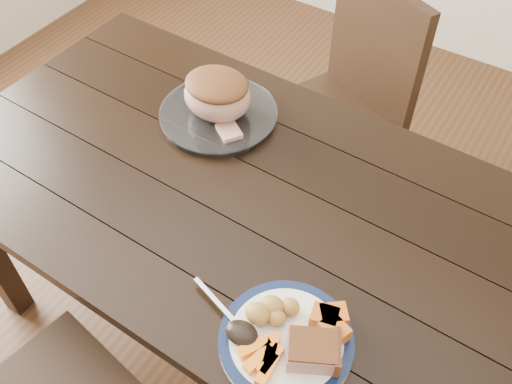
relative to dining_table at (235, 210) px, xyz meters
The scene contains 15 objects.
ground 0.66m from the dining_table, ahead, with size 4.00×4.00×0.00m, color #472B16.
dining_table is the anchor object (origin of this frame).
chair_far 0.74m from the dining_table, 91.93° to the left, with size 0.56×0.57×0.93m.
dinner_plate 0.46m from the dining_table, 41.87° to the right, with size 0.28×0.28×0.02m, color white.
plate_rim 0.46m from the dining_table, 41.87° to the right, with size 0.28×0.28×0.02m, color #0A1636.
serving_platter 0.29m from the dining_table, 133.36° to the left, with size 0.33×0.33×0.02m, color white.
pork_slice 0.51m from the dining_table, 37.53° to the right, with size 0.10×0.08×0.04m, color #A67266.
roasted_potatoes 0.41m from the dining_table, 44.25° to the right, with size 0.09×0.10×0.05m.
carrot_batons 0.50m from the dining_table, 48.56° to the right, with size 0.09×0.11×0.02m.
pumpkin_wedges 0.47m from the dining_table, 29.85° to the right, with size 0.10×0.09×0.04m.
dark_mushroom 0.45m from the dining_table, 53.55° to the right, with size 0.07×0.05×0.03m, color black.
fork 0.38m from the dining_table, 58.93° to the right, with size 0.17×0.07×0.00m.
roast_joint 0.32m from the dining_table, 133.36° to the left, with size 0.19×0.17×0.13m, color tan.
cut_slice 0.22m from the dining_table, 128.06° to the left, with size 0.07×0.06×0.02m, color tan.
carving_knife 0.23m from the dining_table, 126.87° to the left, with size 0.31×0.12×0.01m.
Camera 1 is at (0.57, -0.78, 1.84)m, focal length 40.00 mm.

